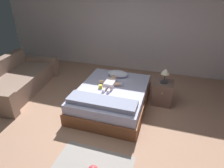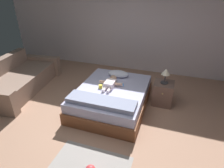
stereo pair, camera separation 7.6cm
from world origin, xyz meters
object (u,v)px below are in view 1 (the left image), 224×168
Objects in this scene: baby at (111,83)px; nightstand at (162,93)px; toothbrush at (123,84)px; pillow at (118,74)px; toy_block at (101,87)px; lamp at (165,73)px; couch at (17,81)px; bed at (112,98)px.

baby is 1.18m from nightstand.
nightstand reaches higher than toothbrush.
toothbrush is at bearing -57.49° from pillow.
toothbrush is 0.50m from toy_block.
couch is at bearing -171.58° from lamp.
couch is 26.45× the size of toy_block.
lamp is (3.48, 0.51, 0.47)m from couch.
pillow is at bearing 174.90° from lamp.
pillow is (-0.05, 0.58, 0.30)m from bed.
bed is at bearing -154.49° from nightstand.
bed is at bearing -128.76° from toothbrush.
bed is 13.19× the size of toothbrush.
pillow is 1.09m from lamp.
bed is 2.46m from couch.
nightstand is 5.88× the size of toy_block.
bed is 0.80× the size of couch.
lamp reaches higher than couch.
toy_block is at bearing -144.96° from toothbrush.
baby is at bearing 120.51° from bed.
bed is 3.60× the size of nightstand.
toy_block is (-0.41, -0.29, 0.03)m from toothbrush.
toothbrush is at bearing 24.43° from baby.
toy_block is (-1.25, -0.55, -0.25)m from lamp.
baby is at bearing -92.04° from pillow.
toothbrush is (0.18, 0.22, 0.24)m from bed.
couch is at bearing -174.54° from toothbrush.
lamp is 1.39m from toy_block.
toy_block is at bearing -133.13° from baby.
pillow reaches higher than nightstand.
couch reaches higher than pillow.
pillow is 0.83× the size of baby.
baby is 6.77× the size of toy_block.
couch reaches higher than nightstand.
pillow is at bearing 87.96° from baby.
couch reaches higher than baby.
lamp is (1.07, -0.10, 0.22)m from pillow.
couch is 7.01× the size of lamp.
nightstand is at bearing 25.51° from bed.
pillow is at bearing 122.51° from toothbrush.
lamp is (0.84, 0.26, 0.28)m from toothbrush.
baby is 0.24m from toy_block.
toothbrush is 2.66m from couch.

